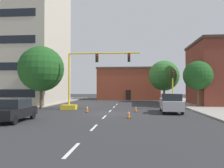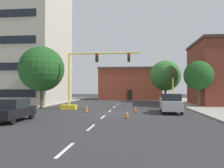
{
  "view_description": "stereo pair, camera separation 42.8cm",
  "coord_description": "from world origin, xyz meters",
  "px_view_note": "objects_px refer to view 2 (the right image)",
  "views": [
    {
      "loc": [
        2.49,
        -23.38,
        2.55
      ],
      "look_at": [
        -0.0,
        4.84,
        3.08
      ],
      "focal_mm": 37.01,
      "sensor_mm": 36.0,
      "label": 1
    },
    {
      "loc": [
        2.91,
        -23.34,
        2.55
      ],
      "look_at": [
        -0.0,
        4.84,
        3.08
      ],
      "focal_mm": 37.01,
      "sensor_mm": 36.0,
      "label": 2
    }
  ],
  "objects_px": {
    "tree_right_far": "(165,76)",
    "traffic_cone_roadside_c": "(135,109)",
    "sedan_black_near_left": "(13,110)",
    "pickup_truck_silver": "(170,103)",
    "traffic_cone_roadside_b": "(127,114)",
    "traffic_light_pole_right": "(173,80)",
    "tree_left_near": "(42,69)",
    "traffic_signal_gantry": "(79,91)",
    "traffic_cone_roadside_a": "(87,109)",
    "tree_right_mid": "(199,75)"
  },
  "relations": [
    {
      "from": "tree_right_far",
      "to": "traffic_cone_roadside_c",
      "type": "height_order",
      "value": "tree_right_far"
    },
    {
      "from": "traffic_cone_roadside_c",
      "to": "sedan_black_near_left",
      "type": "bearing_deg",
      "value": -139.57
    },
    {
      "from": "sedan_black_near_left",
      "to": "traffic_cone_roadside_c",
      "type": "distance_m",
      "value": 12.36
    },
    {
      "from": "pickup_truck_silver",
      "to": "traffic_cone_roadside_b",
      "type": "height_order",
      "value": "pickup_truck_silver"
    },
    {
      "from": "tree_right_far",
      "to": "sedan_black_near_left",
      "type": "xyz_separation_m",
      "value": [
        -15.02,
        -27.31,
        -4.06
      ]
    },
    {
      "from": "traffic_cone_roadside_b",
      "to": "traffic_light_pole_right",
      "type": "bearing_deg",
      "value": 59.81
    },
    {
      "from": "tree_left_near",
      "to": "pickup_truck_silver",
      "type": "relative_size",
      "value": 1.43
    },
    {
      "from": "traffic_signal_gantry",
      "to": "tree_left_near",
      "type": "bearing_deg",
      "value": 168.47
    },
    {
      "from": "pickup_truck_silver",
      "to": "tree_right_far",
      "type": "bearing_deg",
      "value": 84.31
    },
    {
      "from": "traffic_light_pole_right",
      "to": "tree_left_near",
      "type": "bearing_deg",
      "value": -178.71
    },
    {
      "from": "sedan_black_near_left",
      "to": "traffic_cone_roadside_c",
      "type": "bearing_deg",
      "value": 40.43
    },
    {
      "from": "sedan_black_near_left",
      "to": "traffic_cone_roadside_a",
      "type": "xyz_separation_m",
      "value": [
        4.26,
        7.08,
        -0.5
      ]
    },
    {
      "from": "tree_left_near",
      "to": "traffic_cone_roadside_b",
      "type": "xyz_separation_m",
      "value": [
        11.23,
        -8.63,
        -4.68
      ]
    },
    {
      "from": "tree_left_near",
      "to": "traffic_cone_roadside_b",
      "type": "height_order",
      "value": "tree_left_near"
    },
    {
      "from": "sedan_black_near_left",
      "to": "traffic_cone_roadside_c",
      "type": "relative_size",
      "value": 6.9
    },
    {
      "from": "tree_right_mid",
      "to": "traffic_cone_roadside_c",
      "type": "bearing_deg",
      "value": -141.69
    },
    {
      "from": "pickup_truck_silver",
      "to": "tree_right_mid",
      "type": "bearing_deg",
      "value": 55.92
    },
    {
      "from": "tree_left_near",
      "to": "tree_right_mid",
      "type": "height_order",
      "value": "tree_left_near"
    },
    {
      "from": "pickup_truck_silver",
      "to": "traffic_cone_roadside_a",
      "type": "relative_size",
      "value": 6.99
    },
    {
      "from": "traffic_signal_gantry",
      "to": "pickup_truck_silver",
      "type": "relative_size",
      "value": 1.71
    },
    {
      "from": "tree_right_mid",
      "to": "traffic_cone_roadside_b",
      "type": "height_order",
      "value": "tree_right_mid"
    },
    {
      "from": "tree_left_near",
      "to": "traffic_cone_roadside_a",
      "type": "distance_m",
      "value": 9.27
    },
    {
      "from": "pickup_truck_silver",
      "to": "traffic_cone_roadside_a",
      "type": "xyz_separation_m",
      "value": [
        -8.8,
        -0.6,
        -0.59
      ]
    },
    {
      "from": "tree_right_mid",
      "to": "sedan_black_near_left",
      "type": "distance_m",
      "value": 23.22
    },
    {
      "from": "tree_right_far",
      "to": "traffic_signal_gantry",
      "type": "bearing_deg",
      "value": -126.13
    },
    {
      "from": "tree_right_mid",
      "to": "traffic_cone_roadside_b",
      "type": "bearing_deg",
      "value": -127.31
    },
    {
      "from": "traffic_signal_gantry",
      "to": "sedan_black_near_left",
      "type": "xyz_separation_m",
      "value": [
        -2.63,
        -10.34,
        -1.38
      ]
    },
    {
      "from": "traffic_signal_gantry",
      "to": "traffic_cone_roadside_b",
      "type": "xyz_separation_m",
      "value": [
        6.09,
        -7.58,
        -1.93
      ]
    },
    {
      "from": "tree_right_far",
      "to": "traffic_cone_roadside_c",
      "type": "bearing_deg",
      "value": -106.22
    },
    {
      "from": "traffic_light_pole_right",
      "to": "tree_right_far",
      "type": "height_order",
      "value": "tree_right_far"
    },
    {
      "from": "pickup_truck_silver",
      "to": "sedan_black_near_left",
      "type": "xyz_separation_m",
      "value": [
        -13.06,
        -7.68,
        -0.09
      ]
    },
    {
      "from": "traffic_signal_gantry",
      "to": "traffic_cone_roadside_b",
      "type": "bearing_deg",
      "value": -51.22
    },
    {
      "from": "sedan_black_near_left",
      "to": "traffic_cone_roadside_b",
      "type": "bearing_deg",
      "value": 17.53
    },
    {
      "from": "traffic_cone_roadside_b",
      "to": "traffic_cone_roadside_c",
      "type": "height_order",
      "value": "traffic_cone_roadside_b"
    },
    {
      "from": "traffic_light_pole_right",
      "to": "sedan_black_near_left",
      "type": "distance_m",
      "value": 18.43
    },
    {
      "from": "tree_right_mid",
      "to": "sedan_black_near_left",
      "type": "xyz_separation_m",
      "value": [
        -17.74,
        -14.6,
        -3.37
      ]
    },
    {
      "from": "tree_left_near",
      "to": "traffic_cone_roadside_b",
      "type": "relative_size",
      "value": 11.43
    },
    {
      "from": "pickup_truck_silver",
      "to": "traffic_cone_roadside_b",
      "type": "xyz_separation_m",
      "value": [
        -4.34,
        -4.92,
        -0.64
      ]
    },
    {
      "from": "tree_right_far",
      "to": "sedan_black_near_left",
      "type": "relative_size",
      "value": 1.73
    },
    {
      "from": "tree_right_far",
      "to": "tree_right_mid",
      "type": "height_order",
      "value": "tree_right_far"
    },
    {
      "from": "sedan_black_near_left",
      "to": "traffic_cone_roadside_b",
      "type": "distance_m",
      "value": 9.16
    },
    {
      "from": "tree_left_near",
      "to": "traffic_light_pole_right",
      "type": "bearing_deg",
      "value": 1.29
    },
    {
      "from": "traffic_light_pole_right",
      "to": "traffic_cone_roadside_c",
      "type": "xyz_separation_m",
      "value": [
        -4.55,
        -3.74,
        -3.21
      ]
    },
    {
      "from": "sedan_black_near_left",
      "to": "traffic_cone_roadside_b",
      "type": "relative_size",
      "value": 6.53
    },
    {
      "from": "traffic_cone_roadside_a",
      "to": "traffic_cone_roadside_c",
      "type": "bearing_deg",
      "value": 10.28
    },
    {
      "from": "tree_left_near",
      "to": "sedan_black_near_left",
      "type": "xyz_separation_m",
      "value": [
        2.51,
        -11.38,
        -4.14
      ]
    },
    {
      "from": "pickup_truck_silver",
      "to": "sedan_black_near_left",
      "type": "relative_size",
      "value": 1.22
    },
    {
      "from": "traffic_light_pole_right",
      "to": "sedan_black_near_left",
      "type": "relative_size",
      "value": 1.06
    },
    {
      "from": "traffic_cone_roadside_a",
      "to": "traffic_cone_roadside_c",
      "type": "height_order",
      "value": "traffic_cone_roadside_a"
    },
    {
      "from": "sedan_black_near_left",
      "to": "traffic_cone_roadside_a",
      "type": "distance_m",
      "value": 8.28
    }
  ]
}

